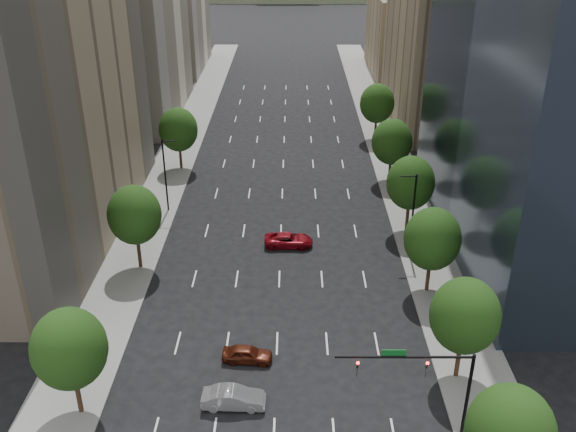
{
  "coord_description": "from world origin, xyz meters",
  "views": [
    {
      "loc": [
        1.19,
        -2.28,
        33.26
      ],
      "look_at": [
        0.86,
        47.82,
        8.0
      ],
      "focal_mm": 39.34,
      "sensor_mm": 36.0,
      "label": 1
    }
  ],
  "objects_px": {
    "traffic_signal": "(433,377)",
    "car_silver": "(234,398)",
    "car_maroon": "(247,354)",
    "car_red_far": "(289,240)"
  },
  "relations": [
    {
      "from": "traffic_signal",
      "to": "car_maroon",
      "type": "xyz_separation_m",
      "value": [
        -12.86,
        7.75,
        -4.48
      ]
    },
    {
      "from": "car_maroon",
      "to": "traffic_signal",
      "type": "bearing_deg",
      "value": -116.42
    },
    {
      "from": "traffic_signal",
      "to": "car_silver",
      "type": "distance_m",
      "value": 14.48
    },
    {
      "from": "car_silver",
      "to": "car_red_far",
      "type": "height_order",
      "value": "car_silver"
    },
    {
      "from": "car_maroon",
      "to": "car_red_far",
      "type": "height_order",
      "value": "car_red_far"
    },
    {
      "from": "traffic_signal",
      "to": "car_red_far",
      "type": "bearing_deg",
      "value": 109.96
    },
    {
      "from": "car_silver",
      "to": "car_red_far",
      "type": "bearing_deg",
      "value": -8.16
    },
    {
      "from": "traffic_signal",
      "to": "car_red_far",
      "type": "relative_size",
      "value": 1.76
    },
    {
      "from": "car_maroon",
      "to": "car_red_far",
      "type": "xyz_separation_m",
      "value": [
        3.21,
        18.84,
        0.03
      ]
    },
    {
      "from": "car_silver",
      "to": "car_red_far",
      "type": "distance_m",
      "value": 24.21
    }
  ]
}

